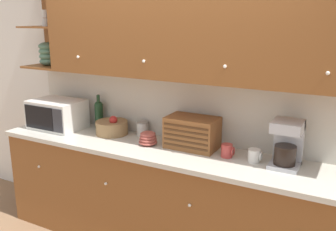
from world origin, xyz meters
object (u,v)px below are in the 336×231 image
(microwave, at_px, (57,114))
(wine_bottle, at_px, (99,113))
(fruit_basket, at_px, (112,127))
(mug, at_px, (227,151))
(bowl_stack_on_counter, at_px, (148,138))
(mug_blue_second, at_px, (254,156))
(coffee_maker, at_px, (287,143))
(storage_canister, at_px, (142,129))
(bread_box, at_px, (192,133))

(microwave, height_order, wine_bottle, wine_bottle)
(wine_bottle, xyz_separation_m, fruit_basket, (0.22, -0.09, -0.09))
(mug, bearing_deg, fruit_basket, 177.26)
(bowl_stack_on_counter, height_order, mug_blue_second, bowl_stack_on_counter)
(mug_blue_second, distance_m, coffee_maker, 0.26)
(bowl_stack_on_counter, bearing_deg, storage_canister, 132.19)
(coffee_maker, bearing_deg, wine_bottle, 176.33)
(microwave, distance_m, bread_box, 1.42)
(bread_box, bearing_deg, mug, -11.73)
(wine_bottle, distance_m, mug, 1.40)
(mug, height_order, coffee_maker, coffee_maker)
(fruit_basket, distance_m, storage_canister, 0.29)
(coffee_maker, bearing_deg, mug_blue_second, -173.04)
(fruit_basket, xyz_separation_m, bowl_stack_on_counter, (0.46, -0.10, -0.01))
(microwave, bearing_deg, bread_box, 4.40)
(bread_box, xyz_separation_m, coffee_maker, (0.78, -0.04, 0.04))
(mug_blue_second, bearing_deg, storage_canister, 171.98)
(microwave, bearing_deg, mug, 1.28)
(bread_box, bearing_deg, wine_bottle, 175.66)
(bread_box, relative_size, mug, 4.04)
(wine_bottle, relative_size, fruit_basket, 1.13)
(bowl_stack_on_counter, xyz_separation_m, mug, (0.70, 0.04, -0.00))
(mug_blue_second, bearing_deg, coffee_maker, 6.96)
(coffee_maker, bearing_deg, microwave, -178.14)
(bowl_stack_on_counter, distance_m, bread_box, 0.39)
(coffee_maker, bearing_deg, bread_box, 177.24)
(storage_canister, height_order, bowl_stack_on_counter, storage_canister)
(fruit_basket, bearing_deg, mug, -2.74)
(bowl_stack_on_counter, height_order, bread_box, bread_box)
(storage_canister, distance_m, mug_blue_second, 1.12)
(microwave, relative_size, bowl_stack_on_counter, 3.15)
(bread_box, xyz_separation_m, mug_blue_second, (0.55, -0.07, -0.08))
(storage_canister, height_order, coffee_maker, coffee_maker)
(storage_canister, relative_size, coffee_maker, 0.37)
(mug_blue_second, xyz_separation_m, coffee_maker, (0.23, 0.03, 0.13))
(wine_bottle, xyz_separation_m, bowl_stack_on_counter, (0.68, -0.19, -0.10))
(microwave, xyz_separation_m, mug_blue_second, (1.97, 0.04, -0.09))
(microwave, height_order, fruit_basket, microwave)
(mug, bearing_deg, wine_bottle, 173.84)
(wine_bottle, bearing_deg, storage_canister, 1.26)
(storage_canister, height_order, bread_box, bread_box)
(mug, bearing_deg, mug_blue_second, 1.27)
(storage_canister, bearing_deg, fruit_basket, -159.09)
(mug_blue_second, bearing_deg, microwave, -178.72)
(fruit_basket, bearing_deg, wine_bottle, 157.17)
(mug, xyz_separation_m, mug_blue_second, (0.22, 0.00, -0.00))
(fruit_basket, relative_size, storage_canister, 2.32)
(fruit_basket, bearing_deg, microwave, -170.94)
(wine_bottle, distance_m, fruit_basket, 0.26)
(wine_bottle, relative_size, mug, 3.20)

